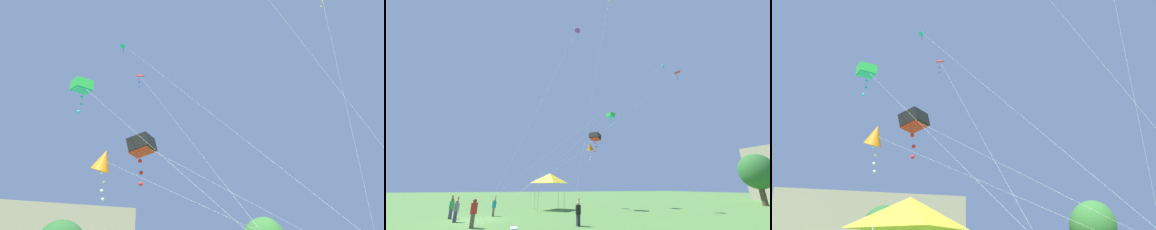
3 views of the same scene
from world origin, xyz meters
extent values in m
cylinder|color=silver|center=(-1.67, 6.14, 13.84)|extent=(11.00, 10.50, 27.67)
cylinder|color=silver|center=(-4.85, 9.11, 6.58)|extent=(5.47, 15.67, 13.17)
cube|color=green|center=(-7.58, 16.94, 13.16)|extent=(1.22, 1.11, 0.64)
cube|color=#2DBCD1|center=(-7.58, 16.94, 12.85)|extent=(1.15, 1.03, 0.10)
sphere|color=#2DBCD1|center=(-7.52, 17.01, 12.48)|extent=(0.17, 0.17, 0.17)
sphere|color=#2DBCD1|center=(-7.52, 16.93, 12.00)|extent=(0.17, 0.17, 0.17)
sphere|color=#2DBCD1|center=(-7.65, 16.94, 11.53)|extent=(0.17, 0.17, 0.17)
cylinder|color=silver|center=(5.43, 8.70, 10.39)|extent=(1.59, 3.39, 20.78)
sphere|color=yellow|center=(6.22, 10.32, 19.90)|extent=(0.13, 0.13, 0.13)
sphere|color=yellow|center=(6.15, 10.43, 19.54)|extent=(0.13, 0.13, 0.13)
cylinder|color=silver|center=(-1.78, 13.25, 9.11)|extent=(2.25, 22.21, 18.23)
pyramid|color=red|center=(-0.67, 24.33, 18.29)|extent=(0.84, 1.04, 0.53)
sphere|color=blue|center=(-0.73, 24.33, 17.63)|extent=(0.15, 0.15, 0.15)
sphere|color=blue|center=(-0.74, 24.29, 17.22)|extent=(0.15, 0.15, 0.15)
cone|color=orange|center=(-7.26, 13.26, 7.98)|extent=(1.16, 1.16, 1.37)
sphere|color=white|center=(-7.32, 13.19, 7.38)|extent=(0.15, 0.15, 0.15)
sphere|color=white|center=(-7.19, 13.20, 6.96)|extent=(0.15, 0.15, 0.15)
sphere|color=white|center=(-7.21, 13.32, 6.54)|extent=(0.15, 0.15, 0.15)
sphere|color=white|center=(-7.18, 13.18, 6.12)|extent=(0.15, 0.15, 0.15)
cube|color=black|center=(-5.27, 13.22, 9.02)|extent=(1.80, 1.81, 1.03)
cube|color=red|center=(-5.27, 13.22, 8.65)|extent=(1.60, 1.57, 0.36)
sphere|color=red|center=(-5.33, 13.25, 8.18)|extent=(0.21, 0.21, 0.21)
sphere|color=red|center=(-5.22, 13.30, 7.59)|extent=(0.21, 0.21, 0.21)
sphere|color=red|center=(-5.28, 13.17, 7.01)|extent=(0.21, 0.21, 0.21)
cylinder|color=silver|center=(-0.95, 11.55, 10.20)|extent=(3.11, 24.53, 20.41)
cone|color=#2DBCD1|center=(-2.50, 23.81, 20.41)|extent=(0.63, 0.71, 0.78)
sphere|color=black|center=(-2.45, 23.86, 20.12)|extent=(0.07, 0.07, 0.07)
sphere|color=black|center=(-2.51, 23.77, 19.92)|extent=(0.07, 0.07, 0.07)
sphere|color=black|center=(-2.49, 23.74, 19.71)|extent=(0.07, 0.07, 0.07)
camera|label=1|loc=(-14.03, -6.22, 3.36)|focal=40.00mm
camera|label=2|loc=(20.79, 2.36, 2.57)|focal=20.00mm
camera|label=3|loc=(-10.06, -8.06, 2.05)|focal=40.00mm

